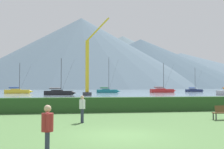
{
  "coord_description": "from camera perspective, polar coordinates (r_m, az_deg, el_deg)",
  "views": [
    {
      "loc": [
        -2.31,
        -12.1,
        2.21
      ],
      "look_at": [
        7.95,
        51.98,
        5.04
      ],
      "focal_mm": 43.37,
      "sensor_mm": 36.0,
      "label": 1
    }
  ],
  "objects": [
    {
      "name": "ground_plane",
      "position": [
        12.52,
        1.72,
        -12.68
      ],
      "size": [
        1000.0,
        1000.0,
        0.0
      ],
      "primitive_type": "plane",
      "color": "#517A42"
    },
    {
      "name": "harbor_water",
      "position": [
        149.14,
        -8.22,
        -3.31
      ],
      "size": [
        320.0,
        246.0,
        0.0
      ],
      "primitive_type": "cube",
      "color": "gray",
      "rests_on": "ground_plane"
    },
    {
      "name": "hedge_line",
      "position": [
        23.27,
        -3.4,
        -6.39
      ],
      "size": [
        80.0,
        1.2,
        1.26
      ],
      "primitive_type": "cube",
      "color": "#284C23",
      "rests_on": "ground_plane"
    },
    {
      "name": "sailboat_slip_0",
      "position": [
        95.54,
        10.53,
        -3.33
      ],
      "size": [
        9.15,
        2.82,
        10.37
      ],
      "rotation": [
        0.0,
        0.0,
        -0.02
      ],
      "color": "red",
      "rests_on": "harbor_water"
    },
    {
      "name": "sailboat_slip_1",
      "position": [
        87.83,
        -19.27,
        -3.34
      ],
      "size": [
        8.53,
        3.14,
        9.36
      ],
      "rotation": [
        0.0,
        0.0,
        0.09
      ],
      "color": "gold",
      "rests_on": "harbor_water"
    },
    {
      "name": "sailboat_slip_5",
      "position": [
        91.01,
        -0.98,
        -3.45
      ],
      "size": [
        8.15,
        3.42,
        11.99
      ],
      "rotation": [
        0.0,
        0.0,
        -0.16
      ],
      "color": "#19707A",
      "rests_on": "harbor_water"
    },
    {
      "name": "sailboat_slip_6",
      "position": [
        68.93,
        -11.08,
        -3.74
      ],
      "size": [
        8.13,
        3.72,
        9.27
      ],
      "rotation": [
        0.0,
        0.0,
        -0.21
      ],
      "color": "black",
      "rests_on": "harbor_water"
    },
    {
      "name": "sailboat_slip_7",
      "position": [
        112.14,
        16.93,
        -3.2
      ],
      "size": [
        7.43,
        2.43,
        9.59
      ],
      "rotation": [
        0.0,
        0.0,
        -0.04
      ],
      "color": "navy",
      "rests_on": "harbor_water"
    },
    {
      "name": "person_seated_viewer",
      "position": [
        16.58,
        -6.3,
        -6.77
      ],
      "size": [
        0.36,
        0.56,
        1.65
      ],
      "rotation": [
        0.0,
        0.0,
        0.22
      ],
      "color": "#2D3347",
      "rests_on": "ground_plane"
    },
    {
      "name": "person_standing_walker",
      "position": [
        8.53,
        -13.47,
        -10.79
      ],
      "size": [
        0.36,
        0.57,
        1.65
      ],
      "rotation": [
        0.0,
        0.0,
        0.1
      ],
      "color": "#2D3347",
      "rests_on": "ground_plane"
    },
    {
      "name": "dock_crane",
      "position": [
        64.51,
        -5.07,
        0.85
      ],
      "size": [
        6.33,
        2.0,
        18.92
      ],
      "color": "#333338",
      "rests_on": "ground_plane"
    },
    {
      "name": "distant_hill_west_ridge",
      "position": [
        432.41,
        14.35,
        0.85
      ],
      "size": [
        344.51,
        344.51,
        53.69
      ],
      "primitive_type": "cone",
      "color": "#4C6070",
      "rests_on": "ground_plane"
    },
    {
      "name": "distant_hill_central_peak",
      "position": [
        394.93,
        2.28,
        2.69
      ],
      "size": [
        296.02,
        296.02,
        75.73
      ],
      "primitive_type": "cone",
      "color": "slate",
      "rests_on": "ground_plane"
    },
    {
      "name": "distant_hill_east_ridge",
      "position": [
        359.16,
        6.08,
        2.33
      ],
      "size": [
        276.44,
        276.44,
        64.56
      ],
      "primitive_type": "cone",
      "color": "#425666",
      "rests_on": "ground_plane"
    },
    {
      "name": "distant_hill_far_shoulder",
      "position": [
        310.89,
        -6.49,
        4.54
      ],
      "size": [
        271.84,
        271.84,
        80.39
      ],
      "primitive_type": "cone",
      "color": "#4C6070",
      "rests_on": "ground_plane"
    }
  ]
}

